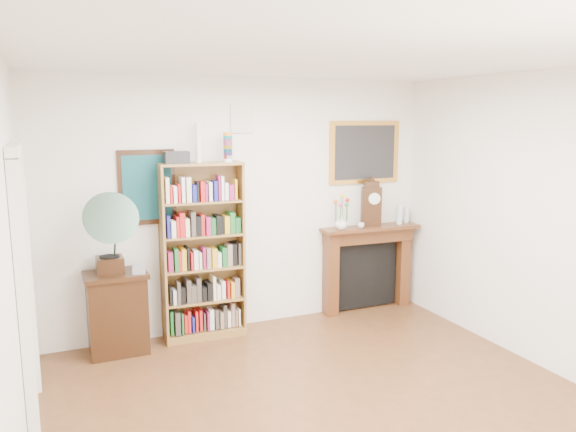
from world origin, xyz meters
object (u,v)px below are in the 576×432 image
object	(u,v)px
cd_stack	(139,269)
flower_vase	(341,223)
bottle_left	(400,214)
teacup	(361,225)
gramophone	(109,228)
side_cabinet	(117,313)
bottle_right	(406,215)
fireplace	(367,261)
mantel_clock	(371,204)
bookshelf	(203,241)

from	to	relation	value
cd_stack	flower_vase	xyz separation A→B (m)	(2.38, 0.18, 0.26)
flower_vase	bottle_left	world-z (taller)	bottle_left
flower_vase	teacup	world-z (taller)	flower_vase
cd_stack	gramophone	bearing A→B (deg)	178.58
side_cabinet	flower_vase	size ratio (longest dim) A/B	5.49
teacup	bottle_right	xyz separation A→B (m)	(0.71, 0.09, 0.07)
fireplace	flower_vase	bearing A→B (deg)	-167.08
cd_stack	mantel_clock	bearing A→B (deg)	4.71
fireplace	gramophone	size ratio (longest dim) A/B	1.51
gramophone	teacup	size ratio (longest dim) A/B	10.50
gramophone	mantel_clock	world-z (taller)	gramophone
mantel_clock	bottle_right	bearing A→B (deg)	25.36
cd_stack	bottle_right	distance (m)	3.37
side_cabinet	cd_stack	world-z (taller)	cd_stack
fireplace	side_cabinet	bearing A→B (deg)	-174.52
cd_stack	bookshelf	bearing A→B (deg)	13.92
teacup	bottle_right	distance (m)	0.72
gramophone	bottle_right	world-z (taller)	gramophone
fireplace	flower_vase	xyz separation A→B (m)	(-0.41, -0.07, 0.52)
gramophone	flower_vase	bearing A→B (deg)	3.65
mantel_clock	flower_vase	xyz separation A→B (m)	(-0.44, -0.05, -0.19)
gramophone	flower_vase	world-z (taller)	gramophone
side_cabinet	gramophone	xyz separation A→B (m)	(-0.04, -0.10, 0.89)
fireplace	cd_stack	bearing A→B (deg)	-172.10
side_cabinet	bottle_right	world-z (taller)	bottle_right
teacup	bottle_left	bearing A→B (deg)	3.49
cd_stack	bottle_right	bearing A→B (deg)	4.22
bookshelf	gramophone	xyz separation A→B (m)	(-0.96, -0.17, 0.25)
fireplace	teacup	distance (m)	0.51
teacup	bookshelf	bearing A→B (deg)	179.47
gramophone	cd_stack	xyz separation A→B (m)	(0.26, -0.01, -0.43)
bookshelf	mantel_clock	bearing A→B (deg)	4.87
bottle_left	cd_stack	bearing A→B (deg)	-176.60
gramophone	mantel_clock	bearing A→B (deg)	4.04
teacup	bottle_left	distance (m)	0.58
mantel_clock	bottle_right	world-z (taller)	mantel_clock
teacup	gramophone	bearing A→B (deg)	-177.05
bottle_left	mantel_clock	bearing A→B (deg)	173.85
cd_stack	teacup	xyz separation A→B (m)	(2.63, 0.16, 0.22)
bottle_right	bookshelf	bearing A→B (deg)	-178.42
side_cabinet	bottle_right	size ratio (longest dim) A/B	4.18
bookshelf	side_cabinet	world-z (taller)	bookshelf
cd_stack	bottle_left	size ratio (longest dim) A/B	0.50
flower_vase	bottle_right	distance (m)	0.97
fireplace	teacup	size ratio (longest dim) A/B	15.83
fireplace	mantel_clock	distance (m)	0.71
flower_vase	bottle_left	bearing A→B (deg)	0.58
cd_stack	bottle_left	bearing A→B (deg)	3.40
mantel_clock	teacup	bearing A→B (deg)	-133.65
cd_stack	bottle_right	world-z (taller)	bottle_right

